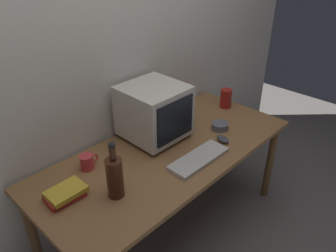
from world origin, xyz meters
The scene contains 12 objects.
ground_plane centered at (0.00, 0.00, 0.00)m, with size 6.00×6.00×0.00m, color slate.
back_wall centered at (0.00, 0.45, 1.25)m, with size 4.00×0.08×2.50m, color silver.
desk centered at (0.00, 0.00, 0.63)m, with size 1.77×0.78×0.70m.
crt_monitor centered at (0.06, 0.18, 0.89)m, with size 0.38×0.39×0.37m.
keyboard centered at (0.05, -0.21, 0.71)m, with size 0.42×0.15×0.02m, color beige.
computer_mouse centered at (0.33, -0.19, 0.72)m, with size 0.06×0.10×0.04m, color #3F3F47.
bottle_tall centered at (-0.49, -0.09, 0.83)m, with size 0.09×0.09×0.33m.
bottle_short centered at (0.36, 0.14, 0.76)m, with size 0.06×0.06×0.16m.
book_stack centered at (-0.69, 0.08, 0.73)m, with size 0.21×0.15×0.06m.
mug centered at (-0.46, 0.21, 0.75)m, with size 0.12×0.08×0.09m.
cd_spindle centered at (0.45, -0.08, 0.72)m, with size 0.12×0.12×0.04m, color #595B66.
metal_canister centered at (0.76, 0.09, 0.78)m, with size 0.09×0.09×0.15m, color #A51E19.
Camera 1 is at (-1.27, -1.21, 1.90)m, focal length 35.46 mm.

